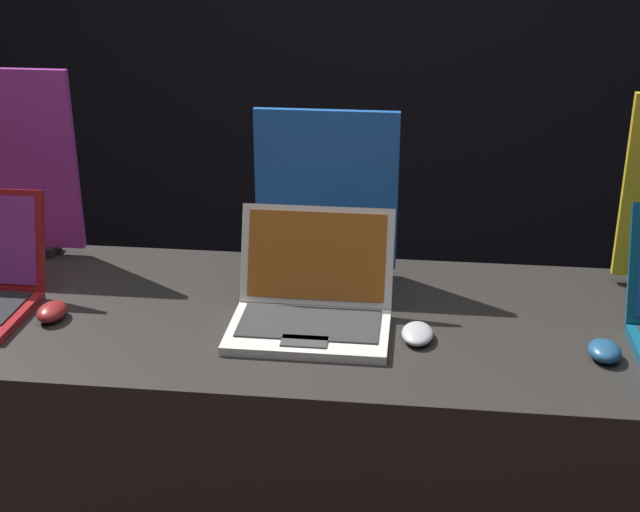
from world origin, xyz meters
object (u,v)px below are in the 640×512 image
object	(u,v)px
laptop_middle	(312,301)
mouse_back	(605,351)
mouse_middle	(417,334)
mouse_front	(52,312)
promo_stand_front	(11,168)
promo_stand_middle	(326,198)

from	to	relation	value
laptop_middle	mouse_back	size ratio (longest dim) A/B	3.90
laptop_middle	mouse_back	world-z (taller)	laptop_middle
mouse_middle	mouse_back	distance (m)	0.39
mouse_middle	mouse_front	bearing A→B (deg)	179.92
promo_stand_front	laptop_middle	world-z (taller)	promo_stand_front
laptop_middle	mouse_front	bearing A→B (deg)	-175.29
promo_stand_middle	promo_stand_front	bearing A→B (deg)	177.31
promo_stand_middle	mouse_back	size ratio (longest dim) A/B	4.67
mouse_front	laptop_middle	xyz separation A→B (m)	(0.59, 0.05, 0.04)
promo_stand_middle	mouse_back	world-z (taller)	promo_stand_middle
promo_stand_front	mouse_back	distance (m)	1.53
promo_stand_middle	mouse_back	bearing A→B (deg)	-31.07
laptop_middle	promo_stand_middle	distance (m)	0.32
promo_stand_front	promo_stand_middle	world-z (taller)	promo_stand_front
mouse_middle	mouse_back	size ratio (longest dim) A/B	1.18
promo_stand_front	laptop_middle	size ratio (longest dim) A/B	1.41
laptop_middle	promo_stand_middle	xyz separation A→B (m)	(0.00, 0.29, 0.14)
mouse_front	laptop_middle	world-z (taller)	laptop_middle
mouse_front	laptop_middle	size ratio (longest dim) A/B	0.26
mouse_front	promo_stand_middle	bearing A→B (deg)	29.68
mouse_middle	mouse_back	xyz separation A→B (m)	(0.39, -0.04, 0.00)
laptop_middle	mouse_middle	bearing A→B (deg)	-11.84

